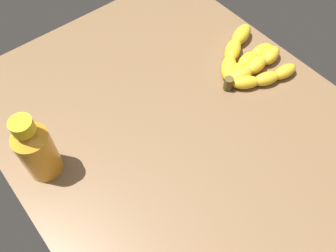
{
  "coord_description": "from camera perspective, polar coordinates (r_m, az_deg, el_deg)",
  "views": [
    {
      "loc": [
        32.13,
        -28.91,
        62.33
      ],
      "look_at": [
        2.3,
        -4.66,
        5.38
      ],
      "focal_mm": 38.51,
      "sensor_mm": 36.0,
      "label": 1
    }
  ],
  "objects": [
    {
      "name": "ground_plane",
      "position": [
        0.77,
        1.61,
        -0.04
      ],
      "size": [
        83.75,
        67.94,
        3.42
      ],
      "primitive_type": "cube",
      "color": "brown"
    },
    {
      "name": "banana_bunch",
      "position": [
        0.86,
        12.67,
        9.85
      ],
      "size": [
        19.38,
        18.59,
        3.59
      ],
      "color": "yellow",
      "rests_on": "ground_plane"
    },
    {
      "name": "honey_bottle",
      "position": [
        0.68,
        -20.21,
        -3.44
      ],
      "size": [
        6.55,
        6.55,
        15.45
      ],
      "color": "orange",
      "rests_on": "ground_plane"
    }
  ]
}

